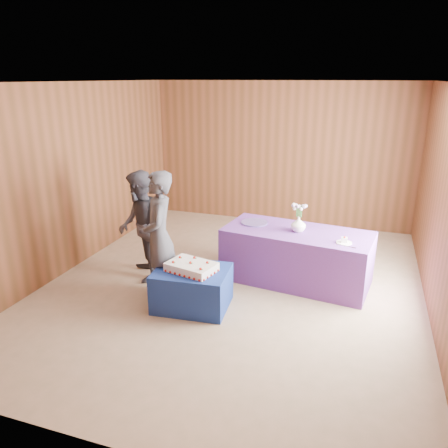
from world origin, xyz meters
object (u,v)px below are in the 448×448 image
at_px(cake_table, 192,288).
at_px(serving_table, 296,256).
at_px(guest_right, 141,226).
at_px(vase, 298,224).
at_px(sheet_cake, 191,267).
at_px(guest_left, 159,236).

relative_size(cake_table, serving_table, 0.45).
relative_size(cake_table, guest_right, 0.58).
bearing_deg(cake_table, vase, 40.29).
relative_size(sheet_cake, vase, 3.20).
xyz_separation_m(cake_table, serving_table, (1.11, 1.15, 0.12)).
height_order(cake_table, guest_right, guest_right).
xyz_separation_m(cake_table, guest_right, (-0.99, 0.55, 0.53)).
distance_m(cake_table, sheet_cake, 0.30).
bearing_deg(guest_left, serving_table, 97.26).
bearing_deg(guest_right, sheet_cake, 26.20).
distance_m(cake_table, vase, 1.70).
relative_size(vase, guest_right, 0.13).
distance_m(serving_table, guest_left, 1.95).
height_order(serving_table, guest_left, guest_left).
relative_size(sheet_cake, guest_right, 0.43).
xyz_separation_m(cake_table, guest_left, (-0.50, 0.14, 0.59)).
bearing_deg(serving_table, guest_right, -156.61).
xyz_separation_m(serving_table, vase, (0.01, -0.02, 0.48)).
relative_size(guest_left, guest_right, 1.07).
bearing_deg(sheet_cake, serving_table, 60.10).
relative_size(vase, guest_left, 0.13).
xyz_separation_m(sheet_cake, guest_right, (-0.99, 0.57, 0.23)).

